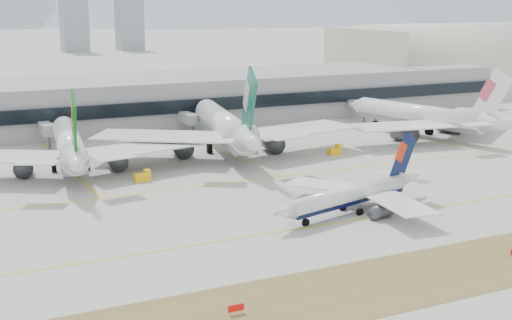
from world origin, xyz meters
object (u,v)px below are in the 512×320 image
widebody_china_air (425,117)px  hangar (446,92)px  widebody_cathay (226,128)px  terminal (111,102)px  taxiing_airliner (354,195)px  widebody_eva (70,147)px

widebody_china_air → hangar: 111.16m
widebody_cathay → hangar: hangar is taller
widebody_china_air → terminal: 97.99m
widebody_china_air → hangar: (76.97, 79.99, -5.73)m
widebody_china_air → taxiing_airliner: bearing=119.1°
widebody_cathay → terminal: 57.87m
taxiing_airliner → hangar: hangar is taller
widebody_eva → widebody_cathay: widebody_cathay is taller
widebody_eva → widebody_cathay: (41.12, 3.04, 0.80)m
taxiing_airliner → widebody_cathay: 59.81m
widebody_cathay → hangar: bearing=-49.7°
terminal → widebody_cathay: bearing=-74.1°
widebody_cathay → terminal: widebody_cathay is taller
widebody_cathay → terminal: (-15.87, 55.64, 0.76)m
terminal → hangar: hangar is taller
widebody_cathay → terminal: bearing=27.6°
widebody_china_air → terminal: bearing=39.5°
widebody_eva → hangar: (179.82, 78.84, -5.80)m
hangar → taxiing_airliner: bearing=-135.7°
terminal → hangar: bearing=7.4°
widebody_cathay → hangar: (138.70, 75.80, -6.60)m
widebody_cathay → widebody_eva: bearing=105.9°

